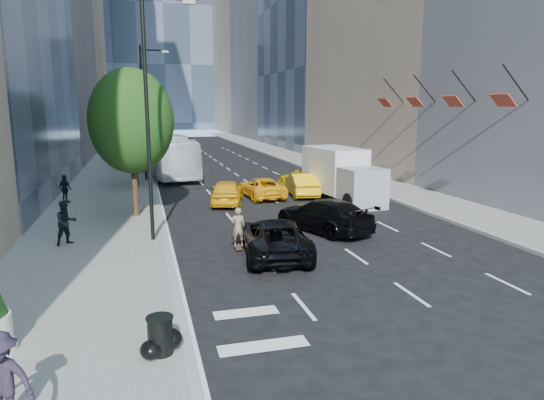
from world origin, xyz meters
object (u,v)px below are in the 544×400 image
object	(u,v)px
skateboarder	(238,230)
city_bus	(166,155)
trash_can	(160,336)
black_sedan_mercedes	(323,215)
black_sedan_lincoln	(274,237)
box_truck	(341,174)

from	to	relation	value
skateboarder	city_bus	bearing A→B (deg)	-79.11
skateboarder	trash_can	world-z (taller)	skateboarder
city_bus	trash_can	xyz separation A→B (m)	(-1.80, -30.76, -1.14)
city_bus	trash_can	bearing A→B (deg)	-101.36
skateboarder	black_sedan_mercedes	xyz separation A→B (m)	(4.40, 1.92, -0.05)
skateboarder	black_sedan_mercedes	distance (m)	4.80
black_sedan_lincoln	trash_can	distance (m)	8.36
box_truck	trash_can	world-z (taller)	box_truck
city_bus	box_truck	xyz separation A→B (m)	(9.77, -13.94, -0.10)
city_bus	box_truck	bearing A→B (deg)	-62.99
black_sedan_mercedes	box_truck	size ratio (longest dim) A/B	0.76
skateboarder	city_bus	size ratio (longest dim) A/B	0.13
black_sedan_lincoln	trash_can	world-z (taller)	black_sedan_lincoln
skateboarder	black_sedan_lincoln	world-z (taller)	skateboarder
box_truck	black_sedan_mercedes	bearing A→B (deg)	-124.90
skateboarder	city_bus	world-z (taller)	city_bus
box_truck	trash_can	size ratio (longest dim) A/B	8.12
black_sedan_lincoln	trash_can	bearing A→B (deg)	64.43
skateboarder	box_truck	world-z (taller)	box_truck
black_sedan_mercedes	trash_can	world-z (taller)	black_sedan_mercedes
black_sedan_lincoln	city_bus	distance (m)	23.96
black_sedan_lincoln	box_truck	world-z (taller)	box_truck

